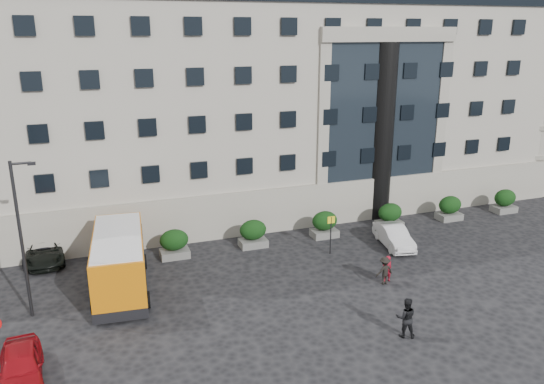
{
  "coord_description": "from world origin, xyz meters",
  "views": [
    {
      "loc": [
        -8.63,
        -23.35,
        13.71
      ],
      "look_at": [
        1.02,
        3.6,
        5.0
      ],
      "focal_mm": 35.0,
      "sensor_mm": 36.0,
      "label": 1
    }
  ],
  "objects_px": {
    "street_lamp": "(22,235)",
    "bus_stop_sign": "(331,228)",
    "pedestrian_c": "(384,271)",
    "parked_car_a": "(21,367)",
    "pedestrian_a": "(387,268)",
    "hedge_b": "(253,233)",
    "pedestrian_b": "(406,318)",
    "hedge_d": "(390,216)",
    "parked_car_c": "(43,249)",
    "hedge_e": "(450,208)",
    "hedge_a": "(174,243)",
    "hedge_f": "(505,201)",
    "white_taxi": "(394,236)",
    "parked_car_d": "(44,251)",
    "minibus": "(119,260)",
    "red_truck": "(9,213)",
    "hedge_c": "(325,224)"
  },
  "relations": [
    {
      "from": "street_lamp",
      "to": "bus_stop_sign",
      "type": "height_order",
      "value": "street_lamp"
    },
    {
      "from": "pedestrian_c",
      "to": "parked_car_a",
      "type": "bearing_deg",
      "value": 2.15
    },
    {
      "from": "pedestrian_a",
      "to": "hedge_b",
      "type": "bearing_deg",
      "value": -47.33
    },
    {
      "from": "street_lamp",
      "to": "pedestrian_b",
      "type": "height_order",
      "value": "street_lamp"
    },
    {
      "from": "hedge_d",
      "to": "pedestrian_b",
      "type": "relative_size",
      "value": 0.94
    },
    {
      "from": "parked_car_c",
      "to": "pedestrian_b",
      "type": "distance_m",
      "value": 22.44
    },
    {
      "from": "hedge_e",
      "to": "pedestrian_c",
      "type": "height_order",
      "value": "hedge_e"
    },
    {
      "from": "bus_stop_sign",
      "to": "hedge_a",
      "type": "bearing_deg",
      "value": 163.58
    },
    {
      "from": "pedestrian_b",
      "to": "pedestrian_c",
      "type": "xyz_separation_m",
      "value": [
        1.92,
        5.03,
        -0.17
      ]
    },
    {
      "from": "hedge_f",
      "to": "pedestrian_c",
      "type": "xyz_separation_m",
      "value": [
        -15.5,
        -7.69,
        -0.12
      ]
    },
    {
      "from": "white_taxi",
      "to": "pedestrian_b",
      "type": "xyz_separation_m",
      "value": [
        -5.42,
        -9.62,
        0.27
      ]
    },
    {
      "from": "parked_car_a",
      "to": "pedestrian_b",
      "type": "height_order",
      "value": "pedestrian_b"
    },
    {
      "from": "bus_stop_sign",
      "to": "parked_car_d",
      "type": "relative_size",
      "value": 0.51
    },
    {
      "from": "minibus",
      "to": "parked_car_c",
      "type": "bearing_deg",
      "value": 130.28
    },
    {
      "from": "hedge_d",
      "to": "red_truck",
      "type": "distance_m",
      "value": 27.21
    },
    {
      "from": "hedge_a",
      "to": "pedestrian_a",
      "type": "distance_m",
      "value": 13.13
    },
    {
      "from": "red_truck",
      "to": "hedge_a",
      "type": "bearing_deg",
      "value": -53.47
    },
    {
      "from": "hedge_b",
      "to": "hedge_c",
      "type": "xyz_separation_m",
      "value": [
        5.2,
        0.0,
        0.0
      ]
    },
    {
      "from": "parked_car_d",
      "to": "white_taxi",
      "type": "relative_size",
      "value": 1.15
    },
    {
      "from": "parked_car_c",
      "to": "hedge_b",
      "type": "bearing_deg",
      "value": -2.58
    },
    {
      "from": "hedge_d",
      "to": "bus_stop_sign",
      "type": "height_order",
      "value": "bus_stop_sign"
    },
    {
      "from": "pedestrian_c",
      "to": "parked_car_c",
      "type": "bearing_deg",
      "value": -35.43
    },
    {
      "from": "hedge_c",
      "to": "parked_car_c",
      "type": "bearing_deg",
      "value": 171.83
    },
    {
      "from": "bus_stop_sign",
      "to": "hedge_c",
      "type": "bearing_deg",
      "value": 72.18
    },
    {
      "from": "red_truck",
      "to": "parked_car_a",
      "type": "distance_m",
      "value": 19.1
    },
    {
      "from": "hedge_a",
      "to": "pedestrian_c",
      "type": "xyz_separation_m",
      "value": [
        10.5,
        -7.69,
        -0.12
      ]
    },
    {
      "from": "hedge_f",
      "to": "hedge_a",
      "type": "bearing_deg",
      "value": 180.0
    },
    {
      "from": "red_truck",
      "to": "pedestrian_c",
      "type": "bearing_deg",
      "value": -51.55
    },
    {
      "from": "pedestrian_b",
      "to": "white_taxi",
      "type": "bearing_deg",
      "value": -95.7
    },
    {
      "from": "pedestrian_a",
      "to": "bus_stop_sign",
      "type": "bearing_deg",
      "value": -68.47
    },
    {
      "from": "bus_stop_sign",
      "to": "hedge_b",
      "type": "bearing_deg",
      "value": 146.93
    },
    {
      "from": "hedge_a",
      "to": "pedestrian_b",
      "type": "height_order",
      "value": "pedestrian_b"
    },
    {
      "from": "hedge_b",
      "to": "red_truck",
      "type": "xyz_separation_m",
      "value": [
        -15.41,
        8.6,
        0.42
      ]
    },
    {
      "from": "pedestrian_c",
      "to": "hedge_c",
      "type": "bearing_deg",
      "value": -95.31
    },
    {
      "from": "hedge_d",
      "to": "parked_car_c",
      "type": "xyz_separation_m",
      "value": [
        -23.41,
        2.62,
        -0.31
      ]
    },
    {
      "from": "bus_stop_sign",
      "to": "red_truck",
      "type": "xyz_separation_m",
      "value": [
        -19.71,
        11.4,
        -0.38
      ]
    },
    {
      "from": "hedge_c",
      "to": "hedge_d",
      "type": "distance_m",
      "value": 5.2
    },
    {
      "from": "hedge_b",
      "to": "hedge_d",
      "type": "height_order",
      "value": "same"
    },
    {
      "from": "parked_car_c",
      "to": "parked_car_d",
      "type": "distance_m",
      "value": 0.47
    },
    {
      "from": "pedestrian_b",
      "to": "parked_car_d",
      "type": "bearing_deg",
      "value": -18.75
    },
    {
      "from": "hedge_d",
      "to": "minibus",
      "type": "bearing_deg",
      "value": -169.93
    },
    {
      "from": "parked_car_c",
      "to": "hedge_a",
      "type": "bearing_deg",
      "value": -9.73
    },
    {
      "from": "parked_car_a",
      "to": "white_taxi",
      "type": "relative_size",
      "value": 0.98
    },
    {
      "from": "hedge_f",
      "to": "parked_car_d",
      "type": "distance_m",
      "value": 33.76
    },
    {
      "from": "street_lamp",
      "to": "minibus",
      "type": "distance_m",
      "value": 5.31
    },
    {
      "from": "red_truck",
      "to": "pedestrian_a",
      "type": "xyz_separation_m",
      "value": [
        21.04,
        -16.03,
        -0.57
      ]
    },
    {
      "from": "street_lamp",
      "to": "red_truck",
      "type": "height_order",
      "value": "street_lamp"
    },
    {
      "from": "hedge_e",
      "to": "parked_car_c",
      "type": "relative_size",
      "value": 0.43
    },
    {
      "from": "bus_stop_sign",
      "to": "hedge_f",
      "type": "bearing_deg",
      "value": 9.63
    },
    {
      "from": "hedge_a",
      "to": "pedestrian_a",
      "type": "height_order",
      "value": "hedge_a"
    }
  ]
}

